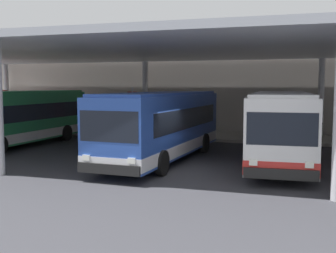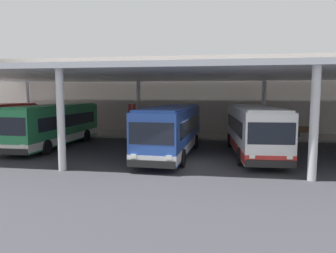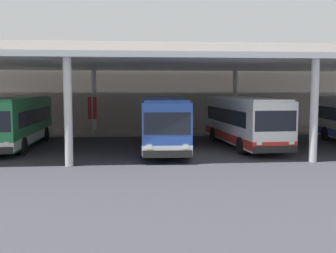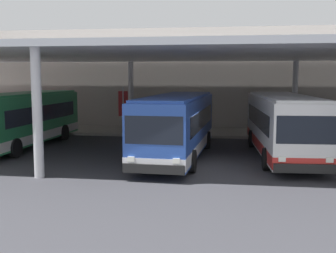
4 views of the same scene
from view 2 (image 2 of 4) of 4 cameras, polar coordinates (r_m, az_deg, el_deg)
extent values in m
plane|color=#333338|center=(17.99, 3.04, -6.83)|extent=(200.00, 200.00, 0.00)
cube|color=gray|center=(29.52, 5.45, -1.64)|extent=(42.00, 4.50, 0.18)
cube|color=#ADA399|center=(32.51, 5.88, 5.82)|extent=(48.00, 1.60, 7.84)
cube|color=silver|center=(23.07, 4.58, 9.47)|extent=(40.00, 17.00, 0.30)
cylinder|color=silver|center=(37.06, -24.24, 3.34)|extent=(0.40, 0.40, 5.25)
cylinder|color=silver|center=(17.01, -18.99, 1.07)|extent=(0.40, 0.40, 5.25)
cylinder|color=silver|center=(32.00, -5.41, 3.50)|extent=(0.40, 0.40, 5.25)
cylinder|color=silver|center=(15.63, 25.16, 0.42)|extent=(0.40, 0.40, 5.25)
cylinder|color=silver|center=(31.29, 17.07, 3.21)|extent=(0.40, 0.40, 5.25)
cylinder|color=black|center=(29.41, -25.01, -1.40)|extent=(0.30, 1.01, 1.00)
cube|color=#28844C|center=(25.20, -20.03, 0.41)|extent=(2.65, 10.44, 2.70)
cube|color=white|center=(25.31, -19.95, -1.85)|extent=(2.67, 10.46, 0.50)
cube|color=black|center=(25.30, -19.88, 1.11)|extent=(2.67, 8.56, 0.90)
cube|color=black|center=(20.89, -27.11, 0.00)|extent=(2.30, 0.15, 1.10)
cube|color=black|center=(21.01, -27.06, -4.10)|extent=(2.45, 0.20, 0.36)
cube|color=#2A8B50|center=(25.11, -20.14, 3.61)|extent=(2.45, 10.02, 0.12)
cube|color=yellow|center=(20.85, -27.16, 2.25)|extent=(1.75, 0.15, 0.28)
cube|color=white|center=(20.43, -25.07, -3.28)|extent=(0.28, 0.08, 0.20)
cylinder|color=black|center=(23.33, -26.49, -3.25)|extent=(0.29, 1.00, 1.00)
cylinder|color=black|center=(21.98, -21.33, -3.56)|extent=(0.29, 1.00, 1.00)
cylinder|color=black|center=(28.40, -19.22, -1.41)|extent=(0.29, 1.00, 1.00)
cylinder|color=black|center=(27.30, -14.72, -1.56)|extent=(0.29, 1.00, 1.00)
cube|color=#284CA8|center=(20.32, 0.68, -0.48)|extent=(3.00, 10.51, 2.70)
cube|color=silver|center=(20.45, 0.68, -3.27)|extent=(3.02, 10.53, 0.50)
cube|color=black|center=(20.43, 0.76, 0.40)|extent=(2.95, 8.64, 0.90)
cube|color=black|center=(15.29, -3.06, -1.30)|extent=(2.30, 0.23, 1.10)
cube|color=black|center=(15.47, -3.12, -6.86)|extent=(2.45, 0.28, 0.36)
cube|color=#2A50B0|center=(20.21, 0.69, 3.49)|extent=(2.78, 10.08, 0.12)
cube|color=yellow|center=(15.24, -3.05, 1.77)|extent=(1.75, 0.20, 0.28)
cube|color=white|center=(15.65, -6.32, -5.42)|extent=(0.28, 0.09, 0.20)
cube|color=white|center=(15.20, 0.18, -5.73)|extent=(0.28, 0.09, 0.20)
cylinder|color=black|center=(17.70, -5.27, -5.40)|extent=(0.33, 1.01, 1.00)
cylinder|color=black|center=(17.15, 2.61, -5.75)|extent=(0.33, 1.01, 1.00)
cylinder|color=black|center=(23.50, -0.90, -2.56)|extent=(0.33, 1.01, 1.00)
cylinder|color=black|center=(23.09, 5.04, -2.73)|extent=(0.33, 1.01, 1.00)
cube|color=white|center=(21.19, 15.34, -0.43)|extent=(3.08, 10.52, 2.70)
cube|color=red|center=(21.32, 15.26, -3.10)|extent=(3.10, 10.54, 0.50)
cube|color=black|center=(21.30, 15.29, 0.42)|extent=(3.01, 8.66, 0.90)
cube|color=black|center=(16.12, 18.36, -1.22)|extent=(2.30, 0.25, 1.10)
cube|color=black|center=(16.29, 18.25, -6.50)|extent=(2.46, 0.30, 0.36)
cube|color=white|center=(21.08, 15.44, 3.38)|extent=(2.85, 10.10, 0.12)
cube|color=yellow|center=(16.08, 18.43, 1.70)|extent=(1.75, 0.22, 0.28)
cube|color=white|center=(16.06, 15.13, -5.31)|extent=(0.28, 0.10, 0.20)
cube|color=white|center=(16.44, 21.36, -5.25)|extent=(0.28, 0.10, 0.20)
cylinder|color=black|center=(18.03, 13.05, -5.32)|extent=(0.34, 1.01, 1.00)
cylinder|color=black|center=(18.50, 20.63, -5.27)|extent=(0.34, 1.01, 1.00)
cylinder|color=black|center=(23.99, 11.25, -2.50)|extent=(0.34, 1.01, 1.00)
cylinder|color=black|center=(24.35, 17.01, -2.52)|extent=(0.34, 1.01, 1.00)
cube|color=brown|center=(30.44, 24.05, -0.88)|extent=(1.80, 0.44, 0.08)
cube|color=brown|center=(30.60, 23.97, -0.37)|extent=(1.80, 0.06, 0.44)
cube|color=#2D2D33|center=(30.29, 22.75, -1.29)|extent=(0.10, 0.36, 0.45)
cube|color=#2D2D33|center=(30.65, 25.29, -1.31)|extent=(0.10, 0.36, 0.45)
cylinder|color=#236638|center=(29.85, 17.08, -0.75)|extent=(0.48, 0.48, 0.90)
cylinder|color=black|center=(29.80, 17.11, 0.19)|extent=(0.52, 0.52, 0.08)
cylinder|color=#B2B2B7|center=(29.58, -6.55, 1.65)|extent=(0.12, 0.12, 3.20)
cube|color=#B22323|center=(29.53, -6.57, 2.39)|extent=(0.70, 0.04, 1.80)
camera|label=1|loc=(3.60, 75.81, -6.43)|focal=45.37mm
camera|label=3|loc=(7.68, -128.83, -4.87)|focal=45.13mm
camera|label=4|loc=(0.91, -153.22, 2.04)|focal=44.79mm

